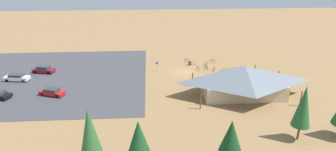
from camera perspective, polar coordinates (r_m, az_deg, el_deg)
The scene contains 22 objects.
ground at distance 63.64m, azimuth 3.08°, elevation 0.61°, with size 160.00×160.00×0.00m, color #937047.
parking_lot_asphalt at distance 65.28m, azimuth -21.57°, elevation -0.37°, with size 38.80×34.70×0.05m, color #424247.
bike_pavilion at distance 53.54m, azimuth 14.21°, elevation -0.62°, with size 16.97×9.66×5.53m.
trash_bin at distance 67.80m, azimuth 4.17°, elevation 2.35°, with size 0.60×0.60×0.90m, color brown.
lot_sign at distance 63.51m, azimuth -2.12°, elevation 1.94°, with size 0.56×0.08×2.20m.
pine_midwest at distance 34.99m, azimuth -14.68°, elevation -10.17°, with size 2.41×2.41×7.65m.
pine_west at distance 34.94m, azimuth 11.91°, elevation -11.21°, with size 2.61×2.61×6.21m.
pine_far_east at distance 33.37m, azimuth -5.62°, elevation -11.54°, with size 2.44×2.44×6.69m.
pine_east at distance 42.51m, azimuth 24.33°, elevation -5.35°, with size 2.40×2.40×7.86m.
bicycle_black_edge_south at distance 69.94m, azimuth 8.50°, elevation 2.70°, with size 1.57×0.83×0.78m.
bicycle_white_mid_cluster at distance 68.00m, azimuth 4.67°, elevation 2.30°, with size 1.49×0.79×0.75m.
bicycle_silver_trailside at distance 65.09m, azimuth 10.96°, elevation 1.09°, with size 1.69×0.67×0.85m.
bicycle_yellow_yard_center at distance 64.85m, azimuth 8.73°, elevation 1.15°, with size 0.73×1.61×0.80m.
bicycle_green_yard_right at distance 67.59m, azimuth 7.16°, elevation 2.09°, with size 1.01×1.41×0.84m.
bicycle_purple_near_porch at distance 65.84m, azimuth 7.35°, elevation 1.56°, with size 0.48×1.82×0.82m.
bicycle_blue_front_row at distance 63.15m, azimuth 9.91°, elevation 0.49°, with size 0.63×1.73×0.80m.
bicycle_teal_yard_front at distance 69.93m, azimuth 3.64°, elevation 2.89°, with size 1.07×1.40×0.81m.
bicycle_orange_back_row at distance 65.16m, azimuth 5.69°, elevation 1.40°, with size 0.53×1.72×0.83m.
car_white_aisle_side at distance 65.96m, azimuth -26.81°, elevation -0.34°, with size 4.95×2.32×1.40m.
car_maroon_by_curb at distance 68.18m, azimuth -22.55°, elevation 1.08°, with size 4.63×2.71×1.48m.
car_red_mid_lot at distance 56.64m, azimuth -21.19°, elevation -2.92°, with size 4.69×3.09×1.32m.
visitor_near_lot at distance 66.95m, azimuth 16.26°, elevation 1.61°, with size 0.36×0.36×1.63m.
Camera 1 is at (7.22, 58.91, 22.98)m, focal length 32.08 mm.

